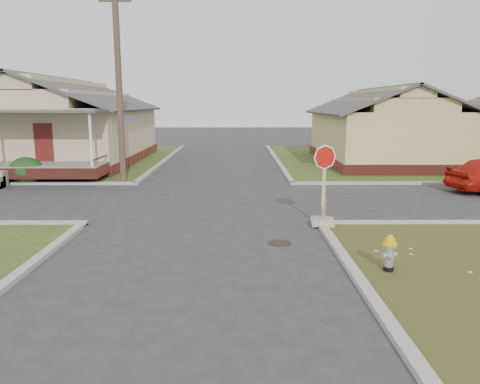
{
  "coord_description": "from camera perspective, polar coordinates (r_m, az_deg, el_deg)",
  "views": [
    {
      "loc": [
        1.09,
        -12.41,
        3.65
      ],
      "look_at": [
        1.15,
        1.0,
        1.1
      ],
      "focal_mm": 35.0,
      "sensor_mm": 36.0,
      "label": 1
    }
  ],
  "objects": [
    {
      "name": "corner_house",
      "position": [
        31.17,
        -21.29,
        7.52
      ],
      "size": [
        10.1,
        15.5,
        5.3
      ],
      "color": "maroon",
      "rests_on": "ground"
    },
    {
      "name": "utility_pole",
      "position": [
        21.98,
        -14.56,
        13.07
      ],
      "size": [
        1.8,
        0.28,
        9.0
      ],
      "color": "#483429",
      "rests_on": "ground"
    },
    {
      "name": "curbs",
      "position": [
        17.83,
        -3.75,
        -1.07
      ],
      "size": [
        80.0,
        40.0,
        0.12
      ],
      "primitive_type": null,
      "color": "#A49E94",
      "rests_on": "ground"
    },
    {
      "name": "verge_far_left",
      "position": [
        33.72,
        -25.01,
        3.59
      ],
      "size": [
        19.0,
        19.0,
        0.05
      ],
      "primitive_type": "cube",
      "color": "#2C4017",
      "rests_on": "ground"
    },
    {
      "name": "ground",
      "position": [
        12.99,
        -5.08,
        -5.61
      ],
      "size": [
        120.0,
        120.0,
        0.0
      ],
      "primitive_type": "plane",
      "color": "#2B2B2D",
      "rests_on": "ground"
    },
    {
      "name": "side_house_yellow",
      "position": [
        30.29,
        17.01,
        7.53
      ],
      "size": [
        7.6,
        11.6,
        4.7
      ],
      "color": "maroon",
      "rests_on": "ground"
    },
    {
      "name": "manhole",
      "position": [
        12.51,
        4.88,
        -6.22
      ],
      "size": [
        0.64,
        0.64,
        0.01
      ],
      "primitive_type": "cylinder",
      "color": "black",
      "rests_on": "ground"
    },
    {
      "name": "fire_hydrant",
      "position": [
        10.72,
        17.77,
        -6.88
      ],
      "size": [
        0.3,
        0.3,
        0.81
      ],
      "rotation": [
        0.0,
        0.0,
        0.3
      ],
      "color": "black",
      "rests_on": "ground"
    },
    {
      "name": "stop_sign",
      "position": [
        14.23,
        10.09,
        -1.9
      ],
      "size": [
        0.68,
        0.67,
        2.42
      ],
      "rotation": [
        0.0,
        0.0,
        -0.08
      ],
      "color": "tan",
      "rests_on": "ground"
    },
    {
      "name": "hedge_right",
      "position": [
        23.63,
        -24.59,
        2.44
      ],
      "size": [
        1.51,
        1.24,
        1.15
      ],
      "primitive_type": "ellipsoid",
      "color": "black",
      "rests_on": "verge_far_left"
    }
  ]
}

